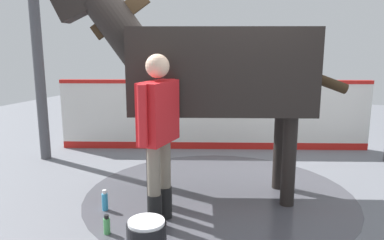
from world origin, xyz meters
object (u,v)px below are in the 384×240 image
Objects in this scene: handler at (159,128)px; bottle_shampoo at (105,201)px; bottle_spray at (107,225)px; horse at (211,69)px; wash_bucket at (147,240)px.

bottle_shampoo is (-0.00, 0.70, -0.91)m from handler.
bottle_spray is (-0.44, -0.34, -0.02)m from bottle_shampoo.
wash_bucket is at bearing 67.87° from horse.
wash_bucket is 0.62m from bottle_spray.
horse reaches higher than bottle_shampoo.
bottle_shampoo reaches higher than bottle_spray.
bottle_shampoo is at bearing 21.61° from horse.
wash_bucket reaches higher than bottle_shampoo.
horse is 1.04m from handler.
handler is 1.09m from bottle_spray.
wash_bucket is at bearing -125.36° from bottle_shampoo.
horse is 2.04m from bottle_spray.
bottle_spray is at bearing -142.21° from bottle_shampoo.
handler is 4.98× the size of wash_bucket.
horse is at bearing -0.28° from wash_bucket.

